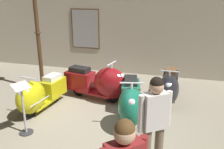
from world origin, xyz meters
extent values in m
plane|color=gray|center=(0.00, 0.00, 0.00)|extent=(60.00, 60.00, 0.00)
cube|color=#BCB29E|center=(0.00, 4.04, 1.85)|extent=(18.00, 0.20, 3.70)
cube|color=brown|center=(-1.49, 3.93, 1.50)|extent=(1.04, 0.03, 1.39)
cube|color=#9E9E9E|center=(-1.49, 3.91, 1.50)|extent=(0.96, 0.01, 1.31)
cylinder|color=black|center=(-1.40, 0.17, 0.20)|extent=(0.12, 0.40, 0.39)
cylinder|color=silver|center=(-1.40, 0.17, 0.20)|extent=(0.11, 0.19, 0.18)
cylinder|color=black|center=(-1.29, 1.10, 0.20)|extent=(0.12, 0.40, 0.39)
cylinder|color=silver|center=(-1.29, 1.10, 0.20)|extent=(0.11, 0.19, 0.18)
cube|color=gold|center=(-1.34, 0.64, 0.18)|extent=(0.46, 0.97, 0.05)
ellipsoid|color=gold|center=(-1.39, 0.22, 0.48)|extent=(0.60, 0.88, 0.75)
cube|color=gold|center=(-1.30, 1.06, 0.41)|extent=(0.46, 0.71, 0.43)
cube|color=silver|center=(-1.30, 1.06, 0.69)|extent=(0.33, 0.50, 0.12)
sphere|color=silver|center=(-1.42, -0.05, 0.68)|extent=(0.15, 0.15, 0.15)
cylinder|color=silver|center=(-1.39, 0.19, 0.82)|extent=(0.04, 0.04, 0.27)
cylinder|color=silver|center=(-1.39, 0.19, 0.96)|extent=(0.43, 0.08, 0.03)
cube|color=silver|center=(-1.14, 0.19, 0.43)|extent=(0.09, 0.66, 0.02)
cylinder|color=black|center=(0.18, 1.44, 0.22)|extent=(0.44, 0.17, 0.43)
cylinder|color=silver|center=(0.18, 1.44, 0.22)|extent=(0.21, 0.14, 0.20)
cylinder|color=black|center=(-0.83, 1.65, 0.22)|extent=(0.44, 0.17, 0.43)
cylinder|color=silver|center=(-0.83, 1.65, 0.22)|extent=(0.21, 0.14, 0.20)
cube|color=maroon|center=(-0.32, 1.54, 0.20)|extent=(1.09, 0.59, 0.05)
ellipsoid|color=maroon|center=(0.13, 1.45, 0.53)|extent=(1.01, 0.74, 0.83)
cube|color=maroon|center=(-0.79, 1.64, 0.46)|extent=(0.81, 0.57, 0.48)
cube|color=black|center=(-0.79, 1.64, 0.76)|extent=(0.57, 0.40, 0.13)
sphere|color=silver|center=(0.43, 1.39, 0.75)|extent=(0.16, 0.16, 0.16)
cylinder|color=silver|center=(0.16, 1.45, 0.91)|extent=(0.05, 0.05, 0.30)
cylinder|color=silver|center=(0.16, 1.45, 1.06)|extent=(0.13, 0.48, 0.03)
cube|color=silver|center=(0.19, 1.72, 0.47)|extent=(0.72, 0.16, 0.03)
cylinder|color=black|center=(0.91, 0.25, 0.21)|extent=(0.17, 0.43, 0.43)
cylinder|color=silver|center=(0.91, 0.25, 0.21)|extent=(0.14, 0.21, 0.19)
cylinder|color=black|center=(0.70, 1.24, 0.21)|extent=(0.17, 0.43, 0.43)
cylinder|color=silver|center=(0.70, 1.24, 0.21)|extent=(0.14, 0.21, 0.19)
cube|color=#196B51|center=(0.80, 0.75, 0.19)|extent=(0.59, 1.07, 0.05)
ellipsoid|color=#196B51|center=(0.90, 0.31, 0.52)|extent=(0.73, 0.99, 0.81)
cube|color=#196B51|center=(0.71, 1.20, 0.45)|extent=(0.57, 0.80, 0.47)
cube|color=black|center=(0.71, 1.20, 0.75)|extent=(0.40, 0.56, 0.13)
sphere|color=silver|center=(0.96, 0.01, 0.74)|extent=(0.16, 0.16, 0.16)
cylinder|color=silver|center=(0.91, 0.27, 0.89)|extent=(0.05, 0.05, 0.30)
cylinder|color=silver|center=(0.91, 0.27, 1.04)|extent=(0.47, 0.13, 0.03)
cylinder|color=black|center=(1.58, 1.49, 0.20)|extent=(0.08, 0.39, 0.39)
cylinder|color=silver|center=(1.58, 1.49, 0.20)|extent=(0.10, 0.18, 0.18)
cylinder|color=black|center=(1.59, 2.42, 0.20)|extent=(0.08, 0.39, 0.39)
cylinder|color=silver|center=(1.59, 2.42, 0.20)|extent=(0.10, 0.18, 0.18)
cube|color=black|center=(1.58, 1.95, 0.18)|extent=(0.36, 0.94, 0.05)
ellipsoid|color=black|center=(1.58, 1.54, 0.48)|extent=(0.52, 0.83, 0.75)
cube|color=black|center=(1.59, 2.38, 0.41)|extent=(0.40, 0.67, 0.43)
cube|color=brown|center=(1.59, 2.38, 0.69)|extent=(0.28, 0.47, 0.12)
sphere|color=silver|center=(1.58, 1.26, 0.68)|extent=(0.15, 0.15, 0.15)
cylinder|color=silver|center=(1.58, 1.51, 0.82)|extent=(0.04, 0.04, 0.27)
cylinder|color=silver|center=(1.58, 1.51, 0.96)|extent=(0.43, 0.04, 0.03)
cylinder|color=#472D19|center=(-2.03, 1.75, 0.09)|extent=(0.28, 0.28, 0.18)
cylinder|color=#472D19|center=(-2.03, 1.75, 1.54)|extent=(0.11, 0.11, 2.72)
torus|color=#472D19|center=(-2.03, 1.75, 1.68)|extent=(0.19, 0.19, 0.04)
cylinder|color=#72604C|center=(1.57, -0.82, 0.48)|extent=(0.14, 0.14, 0.80)
cylinder|color=#72604C|center=(1.40, -0.94, 0.48)|extent=(0.14, 0.14, 0.80)
cube|color=silver|center=(1.48, -0.88, 1.08)|extent=(0.41, 0.37, 0.56)
cylinder|color=silver|center=(1.67, -0.75, 1.07)|extent=(0.09, 0.09, 0.58)
cylinder|color=silver|center=(1.30, -1.01, 1.07)|extent=(0.09, 0.09, 0.58)
sphere|color=tan|center=(1.48, -0.88, 1.46)|extent=(0.21, 0.21, 0.21)
sphere|color=black|center=(1.48, -0.88, 1.51)|extent=(0.20, 0.20, 0.20)
sphere|color=tan|center=(1.32, -2.22, 1.48)|extent=(0.22, 0.22, 0.22)
sphere|color=brown|center=(1.32, -2.22, 1.52)|extent=(0.20, 0.20, 0.20)
cylinder|color=#333338|center=(-1.12, -0.44, 0.01)|extent=(0.28, 0.28, 0.02)
cylinder|color=#A5A5AD|center=(-1.12, -0.44, 0.51)|extent=(0.04, 0.04, 0.98)
cube|color=silver|center=(-1.12, -0.44, 1.02)|extent=(0.34, 0.39, 0.12)
camera|label=1|loc=(1.75, -4.19, 2.74)|focal=39.42mm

